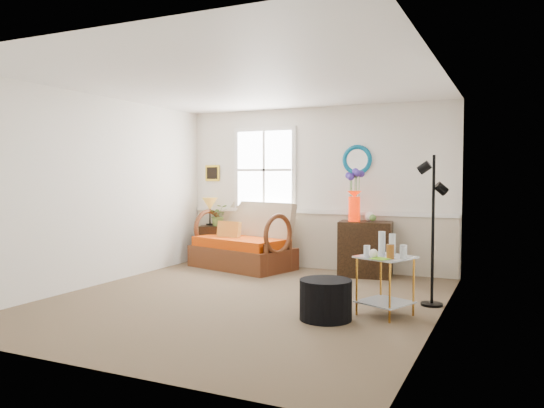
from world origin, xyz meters
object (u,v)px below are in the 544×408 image
at_px(lamp_stand, 210,244).
at_px(ottoman, 326,300).
at_px(side_table, 385,286).
at_px(floor_lamp, 433,231).
at_px(cabinet, 366,249).
at_px(loveseat, 242,235).

bearing_deg(lamp_stand, ottoman, -41.37).
xyz_separation_m(lamp_stand, ottoman, (3.05, -2.68, -0.11)).
bearing_deg(side_table, ottoman, -141.05).
relative_size(lamp_stand, ottoman, 1.16).
xyz_separation_m(side_table, ottoman, (-0.52, -0.42, -0.11)).
distance_m(floor_lamp, ottoman, 1.57).
xyz_separation_m(lamp_stand, floor_lamp, (3.96, -1.60, 0.55)).
xyz_separation_m(lamp_stand, cabinet, (2.80, -0.15, 0.09)).
bearing_deg(loveseat, side_table, -19.31).
bearing_deg(floor_lamp, cabinet, 129.67).
height_order(side_table, floor_lamp, floor_lamp).
bearing_deg(loveseat, ottoman, -30.71).
bearing_deg(ottoman, side_table, 38.95).
height_order(lamp_stand, side_table, side_table).
bearing_deg(ottoman, loveseat, 133.47).
xyz_separation_m(lamp_stand, side_table, (3.57, -2.26, 0.00)).
xyz_separation_m(cabinet, side_table, (0.77, -2.10, -0.09)).
distance_m(side_table, floor_lamp, 0.94).
relative_size(loveseat, floor_lamp, 0.94).
height_order(lamp_stand, ottoman, lamp_stand).
height_order(loveseat, floor_lamp, floor_lamp).
height_order(lamp_stand, cabinet, cabinet).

